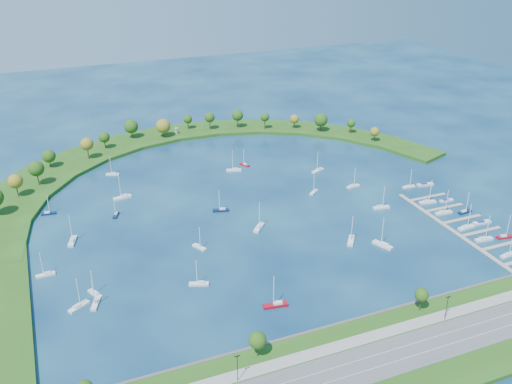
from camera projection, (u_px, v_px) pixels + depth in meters
name	position (u px, v px, depth m)	size (l,w,h in m)	color
ground	(251.00, 204.00, 290.10)	(700.00, 700.00, 0.00)	#082045
south_shoreline	(387.00, 357.00, 187.11)	(420.00, 43.10, 11.60)	#234A13
breakwater	(142.00, 180.00, 314.61)	(286.74, 247.64, 2.00)	#234A13
breakwater_trees	(161.00, 139.00, 348.26)	(235.26, 95.74, 14.31)	#382314
harbor_tower	(176.00, 131.00, 380.37)	(2.60, 2.60, 3.97)	gray
dock_system	(464.00, 227.00, 267.98)	(24.28, 82.00, 1.60)	gray
moored_boat_0	(113.00, 174.00, 323.38)	(7.80, 4.81, 11.11)	silver
moored_boat_1	(79.00, 306.00, 211.91)	(8.60, 6.78, 12.76)	silver
moored_boat_2	(351.00, 240.00, 256.03)	(7.60, 8.86, 13.49)	silver
moored_boat_3	(123.00, 197.00, 295.90)	(9.85, 4.21, 14.03)	silver
moored_boat_4	(72.00, 241.00, 255.27)	(5.09, 9.57, 13.55)	silver
moored_boat_5	(259.00, 227.00, 266.76)	(8.02, 8.64, 13.56)	silver
moored_boat_6	(96.00, 303.00, 213.60)	(4.77, 7.95, 11.30)	silver
moored_boat_7	(381.00, 207.00, 285.66)	(8.71, 3.60, 12.42)	silver
moored_boat_8	(45.00, 274.00, 231.20)	(7.84, 2.61, 11.36)	silver
moored_boat_9	(116.00, 214.00, 278.55)	(4.27, 6.94, 9.88)	#0A1741
moored_boat_10	(199.00, 283.00, 225.38)	(8.20, 4.81, 11.65)	silver
moored_boat_11	(318.00, 170.00, 328.11)	(8.89, 5.79, 12.73)	silver
moored_boat_12	(353.00, 186.00, 308.63)	(8.07, 3.35, 11.51)	silver
moored_boat_13	(314.00, 191.00, 302.15)	(6.89, 5.88, 10.47)	silver
moored_boat_14	(221.00, 210.00, 283.02)	(8.42, 4.46, 11.92)	#0A1741
moored_boat_15	(95.00, 293.00, 219.42)	(5.01, 7.60, 10.91)	silver
moored_boat_16	(234.00, 170.00, 328.60)	(9.15, 4.95, 12.95)	silver
moored_boat_17	(199.00, 246.00, 250.90)	(5.31, 7.45, 10.81)	silver
moored_boat_18	(48.00, 213.00, 279.93)	(7.23, 2.83, 10.35)	#0A1741
moored_boat_19	(245.00, 164.00, 336.18)	(4.77, 6.99, 10.07)	maroon
moored_boat_20	(383.00, 244.00, 252.26)	(6.25, 9.95, 14.19)	silver
moored_boat_21	(276.00, 304.00, 212.76)	(9.74, 3.97, 13.90)	maroon
docked_boat_0	(508.00, 255.00, 244.72)	(8.13, 3.18, 11.63)	silver
docked_boat_2	(484.00, 239.00, 256.84)	(8.94, 3.11, 12.91)	silver
docked_boat_3	(505.00, 236.00, 258.93)	(8.17, 3.39, 11.65)	maroon
docked_boat_4	(466.00, 227.00, 266.70)	(9.03, 3.15, 13.03)	silver
docked_boat_5	(482.00, 222.00, 271.33)	(9.34, 3.11, 1.88)	silver
docked_boat_6	(444.00, 212.00, 280.34)	(9.07, 3.16, 13.09)	silver
docked_boat_7	(465.00, 211.00, 281.30)	(7.90, 2.95, 11.34)	#0A1741
docked_boat_8	(428.00, 202.00, 290.99)	(9.19, 3.86, 13.10)	silver
docked_boat_9	(446.00, 200.00, 293.06)	(7.77, 2.58, 1.56)	silver
docked_boat_10	(409.00, 186.00, 308.09)	(7.40, 2.23, 10.80)	silver
docked_boat_11	(425.00, 184.00, 310.59)	(9.55, 3.89, 1.89)	silver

